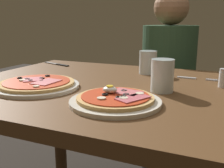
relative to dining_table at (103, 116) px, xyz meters
name	(u,v)px	position (x,y,z in m)	size (l,w,h in m)	color
dining_table	(103,116)	(0.00, 0.00, 0.00)	(1.06, 0.87, 0.78)	brown
pizza_foreground	(116,100)	(0.14, -0.21, 0.14)	(0.26, 0.26, 0.05)	silver
pizza_across_left	(37,85)	(-0.19, -0.15, 0.14)	(0.29, 0.29, 0.03)	white
water_glass_near	(148,64)	(0.10, 0.26, 0.17)	(0.08, 0.08, 0.10)	silver
water_glass_far	(162,78)	(0.23, -0.02, 0.18)	(0.08, 0.08, 0.11)	silver
fork	(194,78)	(0.30, 0.22, 0.13)	(0.16, 0.02, 0.00)	silver
knife	(58,64)	(-0.41, 0.30, 0.13)	(0.19, 0.08, 0.01)	silver
salt_shaker	(223,78)	(0.41, 0.12, 0.16)	(0.03, 0.03, 0.07)	white
diner_person	(167,95)	(0.10, 0.71, -0.09)	(0.32, 0.32, 1.18)	black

